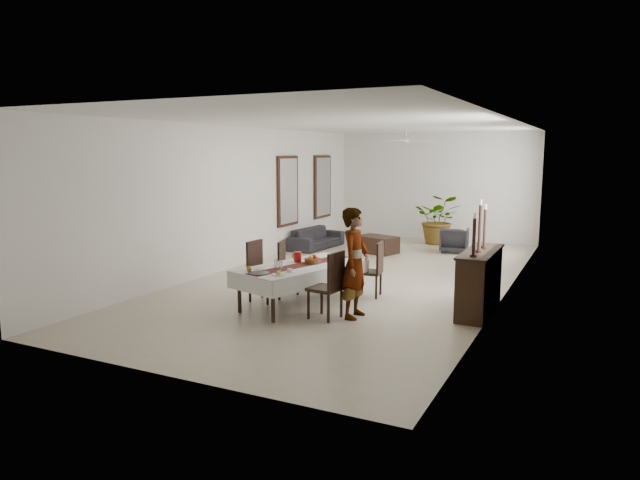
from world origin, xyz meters
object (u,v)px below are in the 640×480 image
at_px(woman, 355,263).
at_px(sideboard_body, 479,283).
at_px(sofa, 316,238).
at_px(red_pitcher, 298,257).
at_px(dining_table_top, 302,267).

bearing_deg(woman, sideboard_body, -57.21).
distance_m(woman, sofa, 6.71).
bearing_deg(woman, red_pitcher, 67.90).
bearing_deg(sofa, red_pitcher, -151.96).
height_order(red_pitcher, sideboard_body, sideboard_body).
xyz_separation_m(dining_table_top, sideboard_body, (2.85, 0.87, -0.17)).
xyz_separation_m(red_pitcher, sideboard_body, (3.03, 0.67, -0.29)).
bearing_deg(woman, dining_table_top, 73.83).
bearing_deg(sideboard_body, red_pitcher, -167.51).
distance_m(sideboard_body, sofa, 6.93).
bearing_deg(dining_table_top, red_pitcher, 149.04).
distance_m(red_pitcher, sideboard_body, 3.12).
bearing_deg(sofa, dining_table_top, -151.08).
relative_size(dining_table_top, woman, 1.25).
bearing_deg(sideboard_body, dining_table_top, -163.04).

